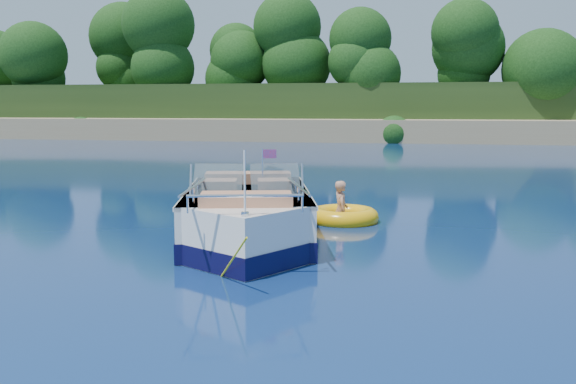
# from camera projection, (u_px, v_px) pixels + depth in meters

# --- Properties ---
(ground) EXTENTS (160.00, 160.00, 0.00)m
(ground) POSITION_uv_depth(u_px,v_px,m) (179.00, 289.00, 8.66)
(ground) COLOR #0B194D
(ground) RESTS_ON ground
(shoreline) EXTENTS (170.00, 59.00, 6.00)m
(shoreline) POSITION_uv_depth(u_px,v_px,m) (385.00, 119.00, 70.56)
(shoreline) COLOR #9B815A
(shoreline) RESTS_ON ground
(treeline) EXTENTS (150.00, 7.12, 8.19)m
(treeline) POSITION_uv_depth(u_px,v_px,m) (374.00, 63.00, 47.80)
(treeline) COLOR #322010
(treeline) RESTS_ON ground
(motorboat) EXTENTS (3.17, 6.14, 2.08)m
(motorboat) POSITION_uv_depth(u_px,v_px,m) (247.00, 221.00, 11.54)
(motorboat) COLOR white
(motorboat) RESTS_ON ground
(tow_tube) EXTENTS (1.72, 1.72, 0.40)m
(tow_tube) POSITION_uv_depth(u_px,v_px,m) (343.00, 217.00, 13.66)
(tow_tube) COLOR #F5AD0B
(tow_tube) RESTS_ON ground
(boy) EXTENTS (0.53, 0.78, 1.40)m
(boy) POSITION_uv_depth(u_px,v_px,m) (340.00, 221.00, 13.69)
(boy) COLOR tan
(boy) RESTS_ON ground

